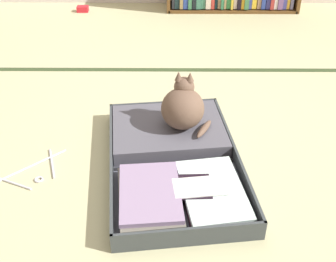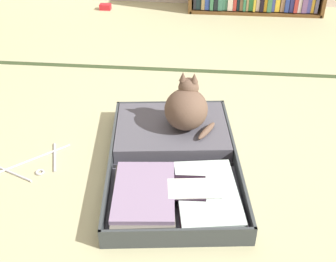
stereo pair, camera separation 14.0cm
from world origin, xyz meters
name	(u,v)px [view 1 (the left image)]	position (x,y,z in m)	size (l,w,h in m)	color
ground_plane	(202,156)	(0.00, 0.00, 0.00)	(10.00, 10.00, 0.00)	#C0BD8E
tatami_border	(194,70)	(0.00, 0.95, 0.00)	(4.80, 0.05, 0.00)	#364727
open_suitcase	(173,156)	(-0.15, -0.06, 0.04)	(0.70, 1.01, 0.09)	#393F42
black_cat	(183,107)	(-0.09, 0.14, 0.20)	(0.28, 0.26, 0.28)	brown
clothes_hanger	(31,172)	(-0.80, -0.13, 0.01)	(0.31, 0.30, 0.01)	silver
small_red_pouch	(83,9)	(-0.96, 2.14, 0.02)	(0.10, 0.07, 0.05)	red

